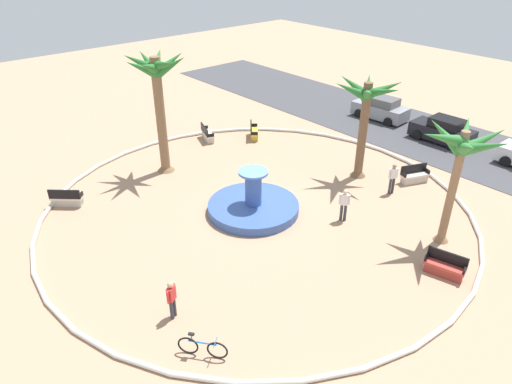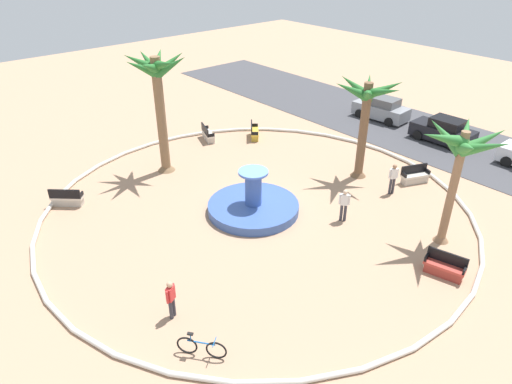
{
  "view_description": "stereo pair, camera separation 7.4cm",
  "coord_description": "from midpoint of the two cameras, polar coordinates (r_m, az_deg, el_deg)",
  "views": [
    {
      "loc": [
        15.08,
        -13.23,
        12.29
      ],
      "look_at": [
        0.03,
        -0.1,
        1.0
      ],
      "focal_mm": 32.72,
      "sensor_mm": 36.0,
      "label": 1
    },
    {
      "loc": [
        15.12,
        -13.17,
        12.29
      ],
      "look_at": [
        0.03,
        -0.1,
        1.0
      ],
      "focal_mm": 32.72,
      "sensor_mm": 36.0,
      "label": 2
    }
  ],
  "objects": [
    {
      "name": "plaza_curb",
      "position": [
        23.47,
        0.23,
        -1.81
      ],
      "size": [
        21.17,
        21.17,
        0.2
      ],
      "primitive_type": "torus",
      "color": "silver",
      "rests_on": "ground"
    },
    {
      "name": "palm_tree_near_fountain",
      "position": [
        25.95,
        -11.86,
        12.54
      ],
      "size": [
        3.69,
        3.56,
        6.83
      ],
      "color": "brown",
      "rests_on": "ground"
    },
    {
      "name": "bench_southeast",
      "position": [
        31.57,
        -0.14,
        7.24
      ],
      "size": [
        1.55,
        1.41,
        1.0
      ],
      "color": "gold",
      "rests_on": "ground"
    },
    {
      "name": "parked_car_second",
      "position": [
        33.08,
        21.99,
        6.92
      ],
      "size": [
        4.04,
        1.99,
        1.67
      ],
      "color": "black",
      "rests_on": "ground"
    },
    {
      "name": "bench_east",
      "position": [
        20.55,
        22.12,
        -8.61
      ],
      "size": [
        1.67,
        0.88,
        1.0
      ],
      "color": "#B73D33",
      "rests_on": "ground"
    },
    {
      "name": "parked_car_leftmost",
      "position": [
        35.92,
        15.13,
        9.76
      ],
      "size": [
        4.11,
        2.14,
        1.67
      ],
      "color": "gray",
      "rests_on": "ground"
    },
    {
      "name": "person_cyclist_helmet",
      "position": [
        17.19,
        -10.22,
        -12.59
      ],
      "size": [
        0.33,
        0.48,
        1.61
      ],
      "color": "#33333D",
      "rests_on": "ground"
    },
    {
      "name": "person_pedestrian_stroll",
      "position": [
        25.43,
        16.5,
        1.71
      ],
      "size": [
        0.33,
        0.48,
        1.71
      ],
      "color": "#33333D",
      "rests_on": "ground"
    },
    {
      "name": "bicycle_red_frame",
      "position": [
        16.13,
        -6.56,
        -18.33
      ],
      "size": [
        1.41,
        1.09,
        0.94
      ],
      "color": "black",
      "rests_on": "ground"
    },
    {
      "name": "fountain",
      "position": [
        23.12,
        -0.24,
        -1.7
      ],
      "size": [
        4.52,
        4.52,
        2.26
      ],
      "color": "#38569E",
      "rests_on": "ground"
    },
    {
      "name": "palm_tree_by_curb",
      "position": [
        25.68,
        13.41,
        10.14
      ],
      "size": [
        3.77,
        3.33,
        5.67
      ],
      "color": "brown",
      "rests_on": "ground"
    },
    {
      "name": "ground_plane",
      "position": [
        23.52,
        0.23,
        -2.02
      ],
      "size": [
        80.0,
        80.0,
        0.0
      ],
      "primitive_type": "plane",
      "color": "tan"
    },
    {
      "name": "bench_north",
      "position": [
        31.38,
        -5.84,
        6.95
      ],
      "size": [
        1.67,
        1.03,
        1.0
      ],
      "color": "beige",
      "rests_on": "ground"
    },
    {
      "name": "bench_southwest",
      "position": [
        27.23,
        18.9,
        1.76
      ],
      "size": [
        1.1,
        1.67,
        1.0
      ],
      "color": "beige",
      "rests_on": "ground"
    },
    {
      "name": "palm_tree_mid_plaza",
      "position": [
        20.79,
        23.94,
        4.27
      ],
      "size": [
        3.6,
        3.54,
        5.56
      ],
      "color": "#8E6B4C",
      "rests_on": "ground"
    },
    {
      "name": "person_cyclist_photo",
      "position": [
        22.49,
        10.81,
        -1.41
      ],
      "size": [
        0.44,
        0.37,
        1.68
      ],
      "color": "#33333D",
      "rests_on": "ground"
    },
    {
      "name": "bench_west",
      "position": [
        25.48,
        -21.99,
        -0.82
      ],
      "size": [
        1.46,
        1.51,
        1.0
      ],
      "color": "beige",
      "rests_on": "ground"
    },
    {
      "name": "street_asphalt",
      "position": [
        34.25,
        19.62,
        6.72
      ],
      "size": [
        48.0,
        8.0,
        0.03
      ],
      "primitive_type": "cube",
      "color": "#424247",
      "rests_on": "ground"
    }
  ]
}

